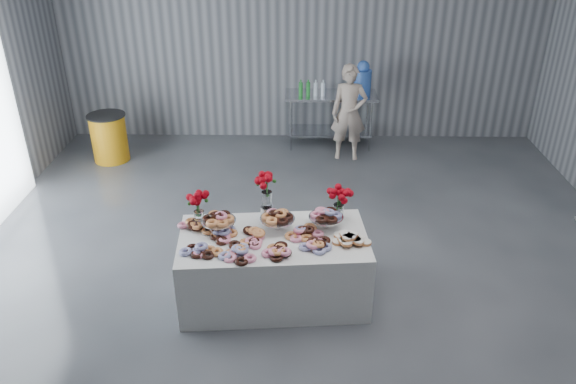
# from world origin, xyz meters

# --- Properties ---
(ground) EXTENTS (9.00, 9.00, 0.00)m
(ground) POSITION_xyz_m (0.00, 0.00, 0.00)
(ground) COLOR #383A40
(ground) RESTS_ON ground
(room_walls) EXTENTS (8.04, 9.04, 4.02)m
(room_walls) POSITION_xyz_m (-0.27, 0.07, 2.64)
(room_walls) COLOR gray
(room_walls) RESTS_ON ground
(display_table) EXTENTS (1.97, 1.15, 0.75)m
(display_table) POSITION_xyz_m (-0.30, -0.01, 0.38)
(display_table) COLOR white
(display_table) RESTS_ON ground
(prep_table) EXTENTS (1.50, 0.60, 0.90)m
(prep_table) POSITION_xyz_m (0.49, 4.10, 0.62)
(prep_table) COLOR silver
(prep_table) RESTS_ON ground
(donut_mounds) EXTENTS (1.86, 0.94, 0.09)m
(donut_mounds) POSITION_xyz_m (-0.30, -0.06, 0.80)
(donut_mounds) COLOR #E88A55
(donut_mounds) RESTS_ON display_table
(cake_stand_left) EXTENTS (0.36, 0.36, 0.17)m
(cake_stand_left) POSITION_xyz_m (-0.86, 0.10, 0.89)
(cake_stand_left) COLOR silver
(cake_stand_left) RESTS_ON display_table
(cake_stand_mid) EXTENTS (0.36, 0.36, 0.17)m
(cake_stand_mid) POSITION_xyz_m (-0.26, 0.15, 0.89)
(cake_stand_mid) COLOR silver
(cake_stand_mid) RESTS_ON display_table
(cake_stand_right) EXTENTS (0.36, 0.36, 0.17)m
(cake_stand_right) POSITION_xyz_m (0.24, 0.19, 0.89)
(cake_stand_right) COLOR silver
(cake_stand_right) RESTS_ON display_table
(danish_pile) EXTENTS (0.48, 0.48, 0.11)m
(danish_pile) POSITION_xyz_m (0.46, -0.10, 0.81)
(danish_pile) COLOR white
(danish_pile) RESTS_ON display_table
(bouquet_left) EXTENTS (0.26, 0.26, 0.42)m
(bouquet_left) POSITION_xyz_m (-1.06, 0.18, 1.05)
(bouquet_left) COLOR white
(bouquet_left) RESTS_ON display_table
(bouquet_right) EXTENTS (0.26, 0.26, 0.42)m
(bouquet_right) POSITION_xyz_m (0.38, 0.35, 1.05)
(bouquet_right) COLOR white
(bouquet_right) RESTS_ON display_table
(bouquet_center) EXTENTS (0.26, 0.26, 0.57)m
(bouquet_center) POSITION_xyz_m (-0.37, 0.34, 1.13)
(bouquet_center) COLOR silver
(bouquet_center) RESTS_ON display_table
(water_jug) EXTENTS (0.28, 0.28, 0.55)m
(water_jug) POSITION_xyz_m (0.99, 4.10, 1.15)
(water_jug) COLOR #4378E4
(water_jug) RESTS_ON prep_table
(drink_bottles) EXTENTS (0.54, 0.08, 0.27)m
(drink_bottles) POSITION_xyz_m (0.17, 4.00, 1.04)
(drink_bottles) COLOR #268C33
(drink_bottles) RESTS_ON prep_table
(person) EXTENTS (0.58, 0.40, 1.52)m
(person) POSITION_xyz_m (0.75, 3.59, 0.76)
(person) COLOR #CC8C93
(person) RESTS_ON ground
(trash_barrel) EXTENTS (0.60, 0.60, 0.76)m
(trash_barrel) POSITION_xyz_m (-3.04, 3.43, 0.38)
(trash_barrel) COLOR orange
(trash_barrel) RESTS_ON ground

